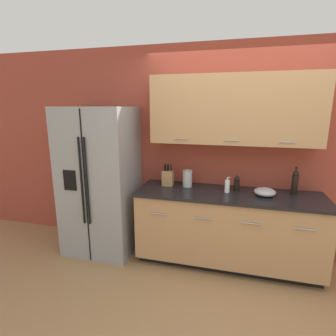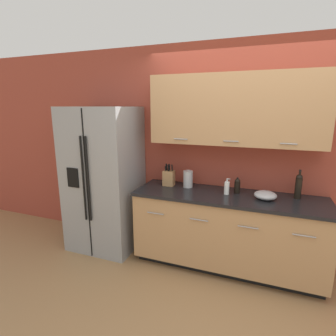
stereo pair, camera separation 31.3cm
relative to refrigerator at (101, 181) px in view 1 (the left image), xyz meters
name	(u,v)px [view 1 (the left image)]	position (x,y,z in m)	size (l,w,h in m)	color
ground_plane	(242,314)	(1.80, -0.76, -0.93)	(14.00, 14.00, 0.00)	#997047
wall_back	(244,143)	(1.75, 0.34, 0.51)	(10.00, 0.39, 2.60)	#993D2D
counter_unit	(227,228)	(1.60, 0.05, -0.48)	(2.12, 0.64, 0.90)	black
refrigerator	(101,181)	(0.00, 0.00, 0.00)	(0.87, 0.74, 1.86)	gray
knife_block	(168,178)	(0.85, 0.15, 0.06)	(0.13, 0.11, 0.27)	#A87A4C
wine_bottle	(295,182)	(2.32, 0.19, 0.11)	(0.07, 0.07, 0.32)	black
soap_dispenser	(227,186)	(1.58, 0.06, 0.04)	(0.06, 0.06, 0.19)	white
oil_bottle	(237,183)	(1.69, 0.15, 0.05)	(0.07, 0.07, 0.18)	black
steel_canister	(187,178)	(1.10, 0.17, 0.07)	(0.12, 0.12, 0.22)	#B7B7BA
mixing_bowl	(265,192)	(1.99, 0.04, 0.01)	(0.23, 0.23, 0.09)	#A3A3A5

